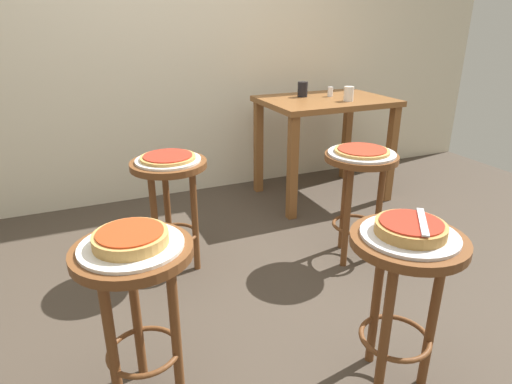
# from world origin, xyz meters

# --- Properties ---
(ground_plane) EXTENTS (6.00, 6.00, 0.00)m
(ground_plane) POSITION_xyz_m (0.00, 0.00, 0.00)
(ground_plane) COLOR #42382D
(stool_foreground) EXTENTS (0.40, 0.40, 0.64)m
(stool_foreground) POSITION_xyz_m (0.32, -0.71, 0.48)
(stool_foreground) COLOR brown
(stool_foreground) RESTS_ON ground_plane
(serving_plate_foreground) EXTENTS (0.34, 0.34, 0.01)m
(serving_plate_foreground) POSITION_xyz_m (0.32, -0.71, 0.65)
(serving_plate_foreground) COLOR silver
(serving_plate_foreground) RESTS_ON stool_foreground
(pizza_foreground) EXTENTS (0.24, 0.24, 0.05)m
(pizza_foreground) POSITION_xyz_m (0.32, -0.71, 0.67)
(pizza_foreground) COLOR #B78442
(pizza_foreground) RESTS_ON serving_plate_foreground
(stool_middle) EXTENTS (0.40, 0.40, 0.64)m
(stool_middle) POSITION_xyz_m (-0.57, -0.40, 0.48)
(stool_middle) COLOR brown
(stool_middle) RESTS_ON ground_plane
(serving_plate_middle) EXTENTS (0.34, 0.34, 0.01)m
(serving_plate_middle) POSITION_xyz_m (-0.57, -0.40, 0.65)
(serving_plate_middle) COLOR white
(serving_plate_middle) RESTS_ON stool_middle
(pizza_middle) EXTENTS (0.25, 0.25, 0.05)m
(pizza_middle) POSITION_xyz_m (-0.57, -0.40, 0.67)
(pizza_middle) COLOR tan
(pizza_middle) RESTS_ON serving_plate_middle
(stool_leftside) EXTENTS (0.40, 0.40, 0.64)m
(stool_leftside) POSITION_xyz_m (0.76, 0.16, 0.48)
(stool_leftside) COLOR brown
(stool_leftside) RESTS_ON ground_plane
(serving_plate_leftside) EXTENTS (0.37, 0.37, 0.01)m
(serving_plate_leftside) POSITION_xyz_m (0.76, 0.16, 0.65)
(serving_plate_leftside) COLOR silver
(serving_plate_leftside) RESTS_ON stool_leftside
(pizza_leftside) EXTENTS (0.30, 0.30, 0.02)m
(pizza_leftside) POSITION_xyz_m (0.76, 0.16, 0.66)
(pizza_leftside) COLOR tan
(pizza_leftside) RESTS_ON serving_plate_leftside
(stool_rear) EXTENTS (0.40, 0.40, 0.64)m
(stool_rear) POSITION_xyz_m (-0.25, 0.47, 0.48)
(stool_rear) COLOR brown
(stool_rear) RESTS_ON ground_plane
(serving_plate_rear) EXTENTS (0.34, 0.34, 0.01)m
(serving_plate_rear) POSITION_xyz_m (-0.25, 0.47, 0.65)
(serving_plate_rear) COLOR white
(serving_plate_rear) RESTS_ON stool_rear
(pizza_rear) EXTENTS (0.29, 0.29, 0.02)m
(pizza_rear) POSITION_xyz_m (-0.25, 0.47, 0.66)
(pizza_rear) COLOR tan
(pizza_rear) RESTS_ON serving_plate_rear
(dining_table) EXTENTS (0.94, 0.68, 0.78)m
(dining_table) POSITION_xyz_m (1.09, 1.09, 0.64)
(dining_table) COLOR brown
(dining_table) RESTS_ON ground_plane
(cup_near_edge) EXTENTS (0.07, 0.07, 0.10)m
(cup_near_edge) POSITION_xyz_m (1.18, 0.93, 0.83)
(cup_near_edge) COLOR silver
(cup_near_edge) RESTS_ON dining_table
(cup_far_edge) EXTENTS (0.08, 0.08, 0.11)m
(cup_far_edge) POSITION_xyz_m (0.97, 1.22, 0.83)
(cup_far_edge) COLOR black
(cup_far_edge) RESTS_ON dining_table
(condiment_shaker) EXTENTS (0.04, 0.04, 0.07)m
(condiment_shaker) POSITION_xyz_m (1.17, 1.15, 0.81)
(condiment_shaker) COLOR white
(condiment_shaker) RESTS_ON dining_table
(pizza_server_knife) EXTENTS (0.15, 0.19, 0.01)m
(pizza_server_knife) POSITION_xyz_m (0.35, -0.73, 0.70)
(pizza_server_knife) COLOR silver
(pizza_server_knife) RESTS_ON pizza_foreground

